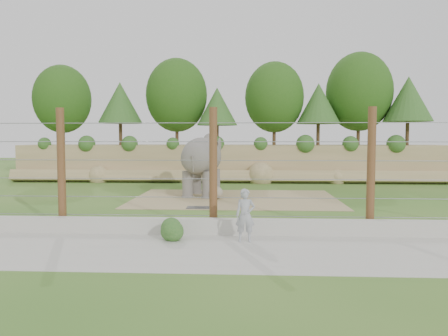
{
  "coord_description": "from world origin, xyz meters",
  "views": [
    {
      "loc": [
        1.09,
        -18.46,
        3.03
      ],
      "look_at": [
        0.0,
        2.0,
        1.6
      ],
      "focal_mm": 35.0,
      "sensor_mm": 36.0,
      "label": 1
    }
  ],
  "objects_px": {
    "elephant": "(202,165)",
    "zookeeper": "(245,215)",
    "barrier_fence": "(213,170)",
    "stone_ball": "(216,193)"
  },
  "relations": [
    {
      "from": "elephant",
      "to": "zookeeper",
      "type": "xyz_separation_m",
      "value": [
        2.3,
        -9.89,
        -0.81
      ]
    },
    {
      "from": "barrier_fence",
      "to": "zookeeper",
      "type": "relative_size",
      "value": 13.09
    },
    {
      "from": "stone_ball",
      "to": "barrier_fence",
      "type": "xyz_separation_m",
      "value": [
        0.41,
        -7.3,
        1.67
      ]
    },
    {
      "from": "stone_ball",
      "to": "zookeeper",
      "type": "xyz_separation_m",
      "value": [
        1.45,
        -8.73,
        0.45
      ]
    },
    {
      "from": "elephant",
      "to": "stone_ball",
      "type": "relative_size",
      "value": 6.28
    },
    {
      "from": "elephant",
      "to": "barrier_fence",
      "type": "bearing_deg",
      "value": -72.14
    },
    {
      "from": "elephant",
      "to": "stone_ball",
      "type": "xyz_separation_m",
      "value": [
        0.85,
        -1.17,
        -1.26
      ]
    },
    {
      "from": "zookeeper",
      "to": "barrier_fence",
      "type": "bearing_deg",
      "value": 125.83
    },
    {
      "from": "zookeeper",
      "to": "stone_ball",
      "type": "bearing_deg",
      "value": 99.3
    },
    {
      "from": "stone_ball",
      "to": "elephant",
      "type": "bearing_deg",
      "value": 126.0
    }
  ]
}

